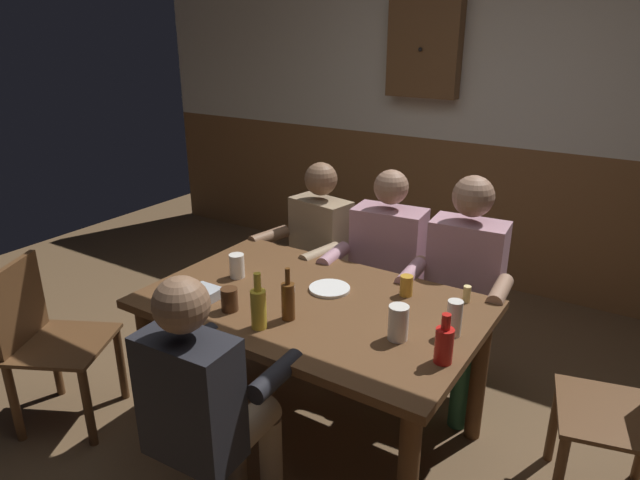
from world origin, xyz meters
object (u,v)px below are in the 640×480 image
(pint_glass_1, at_px, (454,318))
(chair_empty_near_left, at_px, (47,339))
(dining_table, at_px, (313,321))
(pint_glass_3, at_px, (406,286))
(condiment_caddy, at_px, (206,293))
(pint_glass_2, at_px, (229,299))
(pint_glass_4, at_px, (237,266))
(bottle_0, at_px, (444,343))
(pint_glass_0, at_px, (398,323))
(person_1, at_px, (383,267))
(plate_0, at_px, (330,289))
(person_3, at_px, (207,400))
(person_2, at_px, (462,281))
(table_candle, at_px, (467,294))
(bottle_2, at_px, (288,300))
(bottle_1, at_px, (258,307))
(chair_empty_far_end, at_px, (636,414))
(person_0, at_px, (313,251))
(wall_dart_cabinet, at_px, (424,49))

(pint_glass_1, bearing_deg, chair_empty_near_left, -159.84)
(dining_table, distance_m, pint_glass_3, 0.48)
(dining_table, xyz_separation_m, condiment_caddy, (-0.44, -0.25, 0.13))
(pint_glass_2, height_order, pint_glass_4, pint_glass_4)
(pint_glass_1, relative_size, pint_glass_4, 1.27)
(pint_glass_2, relative_size, pint_glass_3, 1.06)
(dining_table, distance_m, bottle_0, 0.74)
(pint_glass_0, height_order, pint_glass_4, pint_glass_0)
(person_1, relative_size, condiment_caddy, 8.70)
(plate_0, bearing_deg, pint_glass_2, -122.99)
(dining_table, bearing_deg, person_3, -90.35)
(person_2, xyz_separation_m, table_candle, (0.14, -0.35, 0.11))
(person_1, distance_m, table_candle, 0.70)
(person_1, height_order, pint_glass_1, person_1)
(bottle_2, distance_m, pint_glass_4, 0.52)
(chair_empty_near_left, xyz_separation_m, condiment_caddy, (0.76, 0.38, 0.31))
(bottle_0, bearing_deg, pint_glass_0, 164.29)
(dining_table, relative_size, bottle_1, 6.14)
(chair_empty_far_end, height_order, bottle_0, bottle_0)
(person_0, height_order, bottle_1, person_0)
(table_candle, bearing_deg, person_3, -119.27)
(chair_empty_far_end, bearing_deg, condiment_caddy, 94.02)
(condiment_caddy, bearing_deg, person_0, 92.21)
(bottle_2, bearing_deg, pint_glass_2, -163.89)
(pint_glass_0, height_order, pint_glass_2, pint_glass_0)
(person_0, height_order, pint_glass_1, person_0)
(person_1, distance_m, plate_0, 0.59)
(dining_table, relative_size, person_0, 1.29)
(chair_empty_near_left, height_order, pint_glass_3, chair_empty_near_left)
(pint_glass_0, relative_size, pint_glass_3, 1.48)
(person_2, relative_size, pint_glass_1, 8.01)
(pint_glass_0, xyz_separation_m, pint_glass_4, (-0.95, 0.11, -0.01))
(person_0, bearing_deg, pint_glass_2, 112.32)
(person_2, height_order, bottle_2, person_2)
(bottle_0, bearing_deg, chair_empty_near_left, -166.15)
(bottle_2, bearing_deg, pint_glass_0, 12.57)
(person_1, height_order, wall_dart_cabinet, wall_dart_cabinet)
(pint_glass_0, height_order, pint_glass_1, pint_glass_1)
(person_2, relative_size, chair_empty_near_left, 1.42)
(dining_table, relative_size, table_candle, 19.42)
(pint_glass_1, distance_m, wall_dart_cabinet, 2.58)
(chair_empty_far_end, height_order, pint_glass_1, pint_glass_1)
(plate_0, relative_size, bottle_2, 0.83)
(person_3, height_order, condiment_caddy, person_3)
(chair_empty_near_left, distance_m, bottle_1, 1.25)
(dining_table, height_order, bottle_2, bottle_2)
(chair_empty_far_end, xyz_separation_m, table_candle, (-0.76, 0.04, 0.32))
(pint_glass_3, bearing_deg, dining_table, -139.91)
(pint_glass_4, bearing_deg, plate_0, 14.61)
(person_1, height_order, person_3, person_1)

